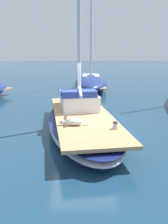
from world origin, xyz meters
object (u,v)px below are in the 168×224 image
Objects in this scene: sailboat_main at (83,123)px; deck_winch at (115,126)px; dog_white at (72,122)px; coiled_rope at (70,122)px; moored_boat_far_astern at (91,82)px.

deck_winch reaches higher than sailboat_main.
sailboat_main is 1.45m from dog_white.
dog_white is 2.94× the size of coiled_rope.
dog_white is at bearing -105.96° from sailboat_main.
sailboat_main is 1.19m from coiled_rope.
sailboat_main is at bearing 117.86° from deck_winch.
deck_winch is at bearing -26.51° from coiled_rope.
dog_white is 0.30m from coiled_rope.
deck_winch is at bearing -90.72° from moored_boat_far_astern.
dog_white is at bearing -76.16° from coiled_rope.
sailboat_main is 35.57× the size of deck_winch.
deck_winch is 0.65× the size of coiled_rope.
dog_white is 12.04m from moored_boat_far_astern.
moored_boat_far_astern is (1.52, 11.67, -0.13)m from coiled_rope.
moored_boat_far_astern reaches higher than dog_white.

